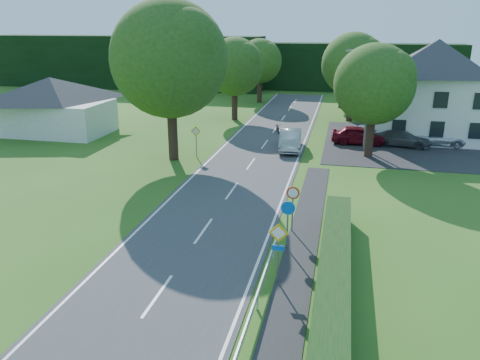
% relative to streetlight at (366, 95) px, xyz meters
% --- Properties ---
extents(road, '(7.00, 80.00, 0.04)m').
position_rel_streetlight_xyz_m(road, '(-8.06, -10.00, -4.44)').
color(road, '#3B3B3D').
rests_on(road, ground).
extents(parking_pad, '(14.00, 16.00, 0.04)m').
position_rel_streetlight_xyz_m(parking_pad, '(3.94, 3.00, -4.44)').
color(parking_pad, '#242426').
rests_on(parking_pad, ground).
extents(line_edge_left, '(0.12, 80.00, 0.01)m').
position_rel_streetlight_xyz_m(line_edge_left, '(-11.31, -10.00, -4.42)').
color(line_edge_left, white).
rests_on(line_edge_left, road).
extents(line_edge_right, '(0.12, 80.00, 0.01)m').
position_rel_streetlight_xyz_m(line_edge_right, '(-4.81, -10.00, -4.42)').
color(line_edge_right, white).
rests_on(line_edge_right, road).
extents(line_centre, '(0.12, 80.00, 0.01)m').
position_rel_streetlight_xyz_m(line_centre, '(-8.06, -10.00, -4.42)').
color(line_centre, white).
rests_on(line_centre, road).
extents(tree_main, '(9.40, 9.40, 11.64)m').
position_rel_streetlight_xyz_m(tree_main, '(-14.06, -6.00, 1.36)').
color(tree_main, '#224615').
rests_on(tree_main, ground).
extents(tree_left_far, '(7.00, 7.00, 8.58)m').
position_rel_streetlight_xyz_m(tree_left_far, '(-13.06, 10.00, -0.17)').
color(tree_left_far, '#224615').
rests_on(tree_left_far, ground).
extents(tree_right_far, '(7.40, 7.40, 9.09)m').
position_rel_streetlight_xyz_m(tree_right_far, '(-1.06, 12.00, 0.08)').
color(tree_right_far, '#224615').
rests_on(tree_right_far, ground).
extents(tree_left_back, '(6.60, 6.60, 8.07)m').
position_rel_streetlight_xyz_m(tree_left_back, '(-12.56, 22.00, -0.43)').
color(tree_left_back, '#224615').
rests_on(tree_left_back, ground).
extents(tree_right_back, '(6.20, 6.20, 7.56)m').
position_rel_streetlight_xyz_m(tree_right_back, '(-2.06, 20.00, -0.68)').
color(tree_right_back, '#224615').
rests_on(tree_right_back, ground).
extents(tree_right_mid, '(7.00, 7.00, 8.58)m').
position_rel_streetlight_xyz_m(tree_right_mid, '(0.44, -2.00, -0.17)').
color(tree_right_mid, '#224615').
rests_on(tree_right_mid, ground).
extents(treeline_left, '(44.00, 6.00, 8.00)m').
position_rel_streetlight_xyz_m(treeline_left, '(-36.06, 32.00, -0.46)').
color(treeline_left, black).
rests_on(treeline_left, ground).
extents(treeline_right, '(30.00, 5.00, 7.00)m').
position_rel_streetlight_xyz_m(treeline_right, '(-0.06, 36.00, -0.96)').
color(treeline_right, black).
rests_on(treeline_right, ground).
extents(bungalow_left, '(11.00, 6.50, 5.20)m').
position_rel_streetlight_xyz_m(bungalow_left, '(-28.06, 0.00, -1.75)').
color(bungalow_left, silver).
rests_on(bungalow_left, ground).
extents(house_white, '(10.60, 8.40, 8.60)m').
position_rel_streetlight_xyz_m(house_white, '(5.94, 6.00, -0.06)').
color(house_white, white).
rests_on(house_white, ground).
extents(streetlight, '(2.03, 0.18, 8.00)m').
position_rel_streetlight_xyz_m(streetlight, '(0.00, 0.00, 0.00)').
color(streetlight, slate).
rests_on(streetlight, ground).
extents(sign_priority_right, '(0.78, 0.09, 2.59)m').
position_rel_streetlight_xyz_m(sign_priority_right, '(-3.76, -22.02, -2.67)').
color(sign_priority_right, slate).
rests_on(sign_priority_right, ground).
extents(sign_roundabout, '(0.64, 0.08, 2.37)m').
position_rel_streetlight_xyz_m(sign_roundabout, '(-3.76, -19.02, -2.79)').
color(sign_roundabout, slate).
rests_on(sign_roundabout, ground).
extents(sign_speed_limit, '(0.64, 0.11, 2.37)m').
position_rel_streetlight_xyz_m(sign_speed_limit, '(-3.76, -17.03, -2.70)').
color(sign_speed_limit, slate).
rests_on(sign_speed_limit, ground).
extents(sign_priority_left, '(0.78, 0.09, 2.44)m').
position_rel_streetlight_xyz_m(sign_priority_left, '(-12.56, -5.02, -2.75)').
color(sign_priority_left, slate).
rests_on(sign_priority_left, ground).
extents(moving_car, '(2.13, 5.05, 1.62)m').
position_rel_streetlight_xyz_m(moving_car, '(-5.73, -1.28, -3.61)').
color(moving_car, '#ADADB1').
rests_on(moving_car, road).
extents(motorcycle, '(1.01, 1.75, 0.87)m').
position_rel_streetlight_xyz_m(motorcycle, '(-7.64, 4.84, -3.99)').
color(motorcycle, black).
rests_on(motorcycle, road).
extents(parked_car_red, '(4.54, 1.86, 1.54)m').
position_rel_streetlight_xyz_m(parked_car_red, '(-0.27, 1.88, -3.65)').
color(parked_car_red, maroon).
rests_on(parked_car_red, parking_pad).
extents(parked_car_silver_a, '(5.06, 2.45, 1.60)m').
position_rel_streetlight_xyz_m(parked_car_silver_a, '(1.93, 3.12, -3.62)').
color(parked_car_silver_a, silver).
rests_on(parked_car_silver_a, parking_pad).
extents(parked_car_grey, '(4.97, 2.80, 1.36)m').
position_rel_streetlight_xyz_m(parked_car_grey, '(3.28, 2.00, -3.74)').
color(parked_car_grey, '#505156').
rests_on(parked_car_grey, parking_pad).
extents(parked_car_silver_b, '(4.54, 2.13, 1.26)m').
position_rel_streetlight_xyz_m(parked_car_silver_b, '(6.36, 2.86, -3.80)').
color(parked_car_silver_b, silver).
rests_on(parked_car_silver_b, parking_pad).
extents(parasol, '(2.34, 2.38, 2.13)m').
position_rel_streetlight_xyz_m(parasol, '(2.60, 5.00, -3.36)').
color(parasol, '#AC280D').
rests_on(parasol, parking_pad).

